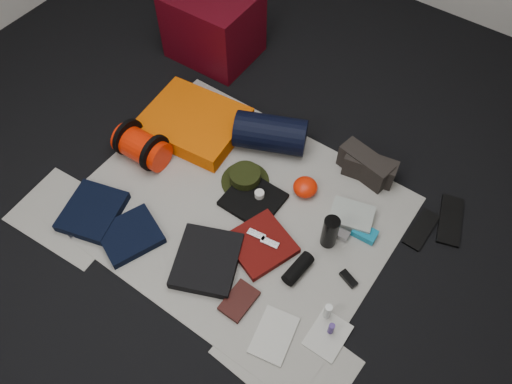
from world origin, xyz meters
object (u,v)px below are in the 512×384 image
Objects in this scene: navy_duffel at (270,133)px; compact_camera at (341,234)px; paperback_book at (239,301)px; sleeping_pad at (194,122)px; water_bottle at (330,232)px; red_cabinet at (213,25)px; stuff_sack at (142,147)px.

navy_duffel is 0.71m from compact_camera.
paperback_book is at bearing -88.09° from navy_duffel.
water_bottle reaches higher than sleeping_pad.
red_cabinet is 1.32× the size of navy_duffel.
navy_duffel reaches higher than sleeping_pad.
red_cabinet is at bearing 132.22° from paperback_book.
water_bottle reaches higher than compact_camera.
navy_duffel is 2.17× the size of paperback_book.
navy_duffel is at bearing 149.33° from water_bottle.
compact_camera is at bearing 9.62° from stuff_sack.
compact_camera is (0.04, 0.07, -0.08)m from water_bottle.
navy_duffel reaches higher than water_bottle.
sleeping_pad is 1.09m from compact_camera.
sleeping_pad is at bearing 168.92° from water_bottle.
sleeping_pad is 0.35m from stuff_sack.
stuff_sack reaches higher than sleeping_pad.
navy_duffel reaches higher than paperback_book.
compact_camera is (1.18, 0.20, -0.07)m from stuff_sack.
sleeping_pad is at bearing 73.83° from stuff_sack.
stuff_sack is (0.23, -0.95, -0.13)m from red_cabinet.
navy_duffel is 0.98m from paperback_book.
water_bottle is 0.11m from compact_camera.
compact_camera is (1.40, -0.75, -0.20)m from red_cabinet.
sleeping_pad is 6.54× the size of compact_camera.
red_cabinet is at bearing 117.67° from sleeping_pad.
stuff_sack is at bearing -161.75° from navy_duffel.
water_bottle is (1.14, 0.13, 0.01)m from stuff_sack.
water_bottle is (1.37, -0.82, -0.11)m from red_cabinet.
red_cabinet is 0.71m from sleeping_pad.
red_cabinet reaches higher than navy_duffel.
red_cabinet is at bearing 124.96° from navy_duffel.
water_bottle is at bearing -32.39° from red_cabinet.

